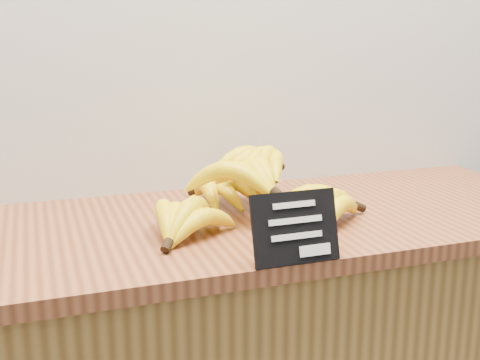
# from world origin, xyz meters

# --- Properties ---
(counter_top) EXTENTS (1.48, 0.54, 0.03)m
(counter_top) POSITION_xyz_m (0.15, 2.75, 0.92)
(counter_top) COLOR brown
(counter_top) RESTS_ON counter
(chalkboard_sign) EXTENTS (0.15, 0.04, 0.11)m
(chalkboard_sign) POSITION_xyz_m (0.17, 2.50, 0.99)
(chalkboard_sign) COLOR black
(chalkboard_sign) RESTS_ON counter_top
(banana_pile) EXTENTS (0.49, 0.37, 0.12)m
(banana_pile) POSITION_xyz_m (0.18, 2.75, 0.99)
(banana_pile) COLOR yellow
(banana_pile) RESTS_ON counter_top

